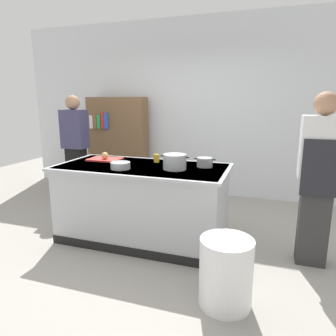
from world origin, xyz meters
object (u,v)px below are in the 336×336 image
Objects in this scene: sauce_pan at (205,162)px; person_guest at (76,147)px; trash_bin at (226,272)px; mixing_bowl at (120,166)px; bookshelf at (118,144)px; onion at (105,156)px; person_chef at (318,177)px; stock_pot at (175,162)px; juice_cup at (156,158)px.

sauce_pan is 2.36m from person_guest.
mixing_bowl is at bearing 151.43° from trash_bin.
bookshelf is at bearing 140.28° from sauce_pan.
person_chef reaches higher than onion.
onion is 0.05× the size of bookshelf.
sauce_pan is 0.95m from mixing_bowl.
stock_pot is 0.56× the size of trash_bin.
person_chef is (2.42, -0.12, -0.05)m from onion.
person_guest reaches higher than stock_pot.
sauce_pan is 2.54m from bookshelf.
stock_pot is at bearing 73.39° from person_chef.
juice_cup is (0.24, 0.48, 0.01)m from mixing_bowl.
person_chef reaches higher than bookshelf.
person_guest is (-2.66, 1.83, 0.63)m from trash_bin.
person_guest is at bearing 157.82° from juice_cup.
person_guest is (-3.39, 0.89, -0.00)m from person_chef.
stock_pot is at bearing -42.90° from juice_cup.
sauce_pan is 0.62m from juice_cup.
onion is 0.55m from mixing_bowl.
person_chef is at bearing 6.97° from mixing_bowl.
person_guest reaches higher than mixing_bowl.
person_guest reaches higher than sauce_pan.
stock_pot is 1.32m from trash_bin.
person_chef reaches higher than trash_bin.
juice_cup is (-0.33, 0.30, -0.03)m from stock_pot.
person_chef is at bearing -7.59° from sauce_pan.
onion reaches higher than juice_cup.
sauce_pan is (0.29, 0.23, -0.03)m from stock_pot.
mixing_bowl is 0.13× the size of bookshelf.
juice_cup is at bearing 9.57° from onion.
stock_pot is 0.45m from juice_cup.
person_guest is (-1.63, 0.66, -0.04)m from juice_cup.
trash_bin is (0.70, -0.87, -0.70)m from stock_pot.
juice_cup is at bearing -49.10° from bookshelf.
stock_pot is 2.18m from person_guest.
sauce_pan is at bearing 1.46° from onion.
onion is 0.15× the size of trash_bin.
sauce_pan is at bearing -39.72° from bookshelf.
trash_bin is at bearing -48.64° from juice_cup.
sauce_pan is (1.26, 0.03, -0.01)m from onion.
person_guest reaches higher than onion.
trash_bin is at bearing -48.90° from bookshelf.
bookshelf reaches higher than trash_bin.
onion is 1.25m from person_guest.
sauce_pan is 0.14× the size of bookshelf.
onion is at bearing 168.71° from stock_pot.
juice_cup is 1.70m from trash_bin.
onion is at bearing 67.59° from person_chef.
onion is at bearing -170.43° from juice_cup.
stock_pot is (0.98, -0.19, 0.02)m from onion.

